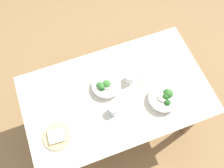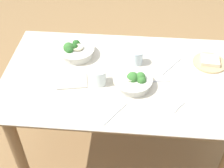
% 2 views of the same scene
% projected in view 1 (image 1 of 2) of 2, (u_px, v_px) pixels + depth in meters
% --- Properties ---
extents(ground_plane, '(6.00, 6.00, 0.00)m').
position_uv_depth(ground_plane, '(115.00, 122.00, 2.63)').
color(ground_plane, '#9E7547').
extents(dining_table, '(1.44, 0.85, 0.73)m').
position_uv_depth(dining_table, '(116.00, 100.00, 2.08)').
color(dining_table, beige).
rests_on(dining_table, ground_plane).
extents(broccoli_bowl_far, '(0.23, 0.23, 0.10)m').
position_uv_depth(broccoli_bowl_far, '(164.00, 98.00, 1.92)').
color(broccoli_bowl_far, silver).
rests_on(broccoli_bowl_far, dining_table).
extents(broccoli_bowl_near, '(0.22, 0.22, 0.09)m').
position_uv_depth(broccoli_bowl_near, '(106.00, 86.00, 1.97)').
color(broccoli_bowl_near, silver).
rests_on(broccoli_bowl_near, dining_table).
extents(bread_side_plate, '(0.20, 0.20, 0.04)m').
position_uv_depth(bread_side_plate, '(56.00, 136.00, 1.82)').
color(bread_side_plate, '#D6B27A').
rests_on(bread_side_plate, dining_table).
extents(water_glass_center, '(0.07, 0.07, 0.09)m').
position_uv_depth(water_glass_center, '(114.00, 110.00, 1.87)').
color(water_glass_center, silver).
rests_on(water_glass_center, dining_table).
extents(water_glass_side, '(0.08, 0.08, 0.10)m').
position_uv_depth(water_glass_side, '(130.00, 78.00, 1.98)').
color(water_glass_side, silver).
rests_on(water_glass_side, dining_table).
extents(fork_by_far_bowl, '(0.11, 0.03, 0.00)m').
position_uv_depth(fork_by_far_bowl, '(88.00, 100.00, 1.95)').
color(fork_by_far_bowl, '#B7B7BC').
rests_on(fork_by_far_bowl, dining_table).
extents(fork_by_near_bowl, '(0.07, 0.09, 0.00)m').
position_uv_depth(fork_by_near_bowl, '(70.00, 82.00, 2.02)').
color(fork_by_near_bowl, '#B7B7BC').
rests_on(fork_by_near_bowl, dining_table).
extents(table_knife_left, '(0.13, 0.17, 0.00)m').
position_uv_depth(table_knife_left, '(86.00, 119.00, 1.89)').
color(table_knife_left, '#B7B7BC').
rests_on(table_knife_left, dining_table).
extents(table_knife_right, '(0.11, 0.16, 0.00)m').
position_uv_depth(table_knife_right, '(107.00, 61.00, 2.10)').
color(table_knife_right, '#B7B7BC').
rests_on(table_knife_right, dining_table).
extents(napkin_folded_upper, '(0.20, 0.16, 0.01)m').
position_uv_depth(napkin_folded_upper, '(148.00, 74.00, 2.05)').
color(napkin_folded_upper, '#B1A997').
rests_on(napkin_folded_upper, dining_table).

